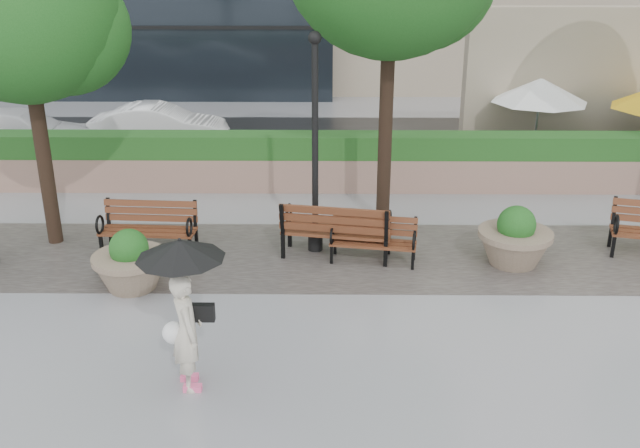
{
  "coord_description": "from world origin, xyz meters",
  "views": [
    {
      "loc": [
        0.79,
        -9.36,
        5.55
      ],
      "look_at": [
        0.68,
        1.87,
        1.1
      ],
      "focal_mm": 40.0,
      "sensor_mm": 36.0,
      "label": 1
    }
  ],
  "objects_px": {
    "bench_3": "(373,249)",
    "car_left": "(21,133)",
    "lamppost": "(315,159)",
    "planter_right": "(515,242)",
    "planter_left": "(131,266)",
    "car_right": "(160,127)",
    "bench_2": "(336,241)",
    "bench_1": "(149,238)",
    "pedestrian": "(184,300)"
  },
  "relations": [
    {
      "from": "bench_3",
      "to": "planter_left",
      "type": "bearing_deg",
      "value": -155.72
    },
    {
      "from": "car_left",
      "to": "planter_left",
      "type": "bearing_deg",
      "value": -151.35
    },
    {
      "from": "bench_1",
      "to": "car_right",
      "type": "bearing_deg",
      "value": 104.42
    },
    {
      "from": "bench_2",
      "to": "car_right",
      "type": "distance_m",
      "value": 9.1
    },
    {
      "from": "planter_left",
      "to": "bench_3",
      "type": "bearing_deg",
      "value": 14.91
    },
    {
      "from": "planter_right",
      "to": "car_left",
      "type": "relative_size",
      "value": 0.3
    },
    {
      "from": "planter_left",
      "to": "car_right",
      "type": "distance_m",
      "value": 9.09
    },
    {
      "from": "bench_3",
      "to": "pedestrian",
      "type": "distance_m",
      "value": 4.91
    },
    {
      "from": "bench_3",
      "to": "car_left",
      "type": "relative_size",
      "value": 0.37
    },
    {
      "from": "car_left",
      "to": "pedestrian",
      "type": "bearing_deg",
      "value": -152.46
    },
    {
      "from": "bench_3",
      "to": "bench_1",
      "type": "bearing_deg",
      "value": -176.28
    },
    {
      "from": "bench_3",
      "to": "pedestrian",
      "type": "xyz_separation_m",
      "value": [
        -2.69,
        -3.98,
        1.02
      ]
    },
    {
      "from": "planter_left",
      "to": "car_right",
      "type": "relative_size",
      "value": 0.33
    },
    {
      "from": "planter_right",
      "to": "lamppost",
      "type": "bearing_deg",
      "value": 170.63
    },
    {
      "from": "bench_2",
      "to": "planter_left",
      "type": "relative_size",
      "value": 1.66
    },
    {
      "from": "car_left",
      "to": "lamppost",
      "type": "bearing_deg",
      "value": -131.6
    },
    {
      "from": "lamppost",
      "to": "planter_right",
      "type": "bearing_deg",
      "value": -9.37
    },
    {
      "from": "planter_right",
      "to": "car_right",
      "type": "distance_m",
      "value": 11.43
    },
    {
      "from": "lamppost",
      "to": "pedestrian",
      "type": "distance_m",
      "value": 4.83
    },
    {
      "from": "bench_3",
      "to": "lamppost",
      "type": "height_order",
      "value": "lamppost"
    },
    {
      "from": "bench_3",
      "to": "car_right",
      "type": "bearing_deg",
      "value": 135.13
    },
    {
      "from": "bench_1",
      "to": "lamppost",
      "type": "relative_size",
      "value": 0.45
    },
    {
      "from": "planter_right",
      "to": "pedestrian",
      "type": "bearing_deg",
      "value": -143.44
    },
    {
      "from": "pedestrian",
      "to": "planter_right",
      "type": "bearing_deg",
      "value": -72.36
    },
    {
      "from": "lamppost",
      "to": "car_left",
      "type": "distance_m",
      "value": 10.49
    },
    {
      "from": "bench_3",
      "to": "car_left",
      "type": "distance_m",
      "value": 11.62
    },
    {
      "from": "bench_3",
      "to": "lamppost",
      "type": "xyz_separation_m",
      "value": [
        -1.08,
        0.54,
        1.57
      ]
    },
    {
      "from": "planter_right",
      "to": "lamppost",
      "type": "relative_size",
      "value": 0.33
    },
    {
      "from": "planter_left",
      "to": "planter_right",
      "type": "relative_size",
      "value": 0.95
    },
    {
      "from": "bench_3",
      "to": "car_left",
      "type": "height_order",
      "value": "car_left"
    },
    {
      "from": "planter_right",
      "to": "car_right",
      "type": "relative_size",
      "value": 0.35
    },
    {
      "from": "bench_3",
      "to": "planter_left",
      "type": "xyz_separation_m",
      "value": [
        -4.2,
        -1.12,
        0.17
      ]
    },
    {
      "from": "bench_2",
      "to": "planter_right",
      "type": "bearing_deg",
      "value": -175.04
    },
    {
      "from": "bench_1",
      "to": "planter_left",
      "type": "distance_m",
      "value": 1.55
    },
    {
      "from": "car_left",
      "to": "pedestrian",
      "type": "xyz_separation_m",
      "value": [
        6.6,
        -10.95,
        0.62
      ]
    },
    {
      "from": "bench_1",
      "to": "pedestrian",
      "type": "bearing_deg",
      "value": -66.71
    },
    {
      "from": "planter_right",
      "to": "planter_left",
      "type": "bearing_deg",
      "value": -171.19
    },
    {
      "from": "bench_2",
      "to": "planter_left",
      "type": "height_order",
      "value": "bench_2"
    },
    {
      "from": "planter_left",
      "to": "lamppost",
      "type": "relative_size",
      "value": 0.31
    },
    {
      "from": "car_right",
      "to": "bench_3",
      "type": "bearing_deg",
      "value": -144.81
    },
    {
      "from": "planter_left",
      "to": "lamppost",
      "type": "height_order",
      "value": "lamppost"
    },
    {
      "from": "bench_2",
      "to": "lamppost",
      "type": "bearing_deg",
      "value": -27.24
    },
    {
      "from": "bench_1",
      "to": "planter_left",
      "type": "bearing_deg",
      "value": -84.25
    },
    {
      "from": "planter_left",
      "to": "bench_1",
      "type": "bearing_deg",
      "value": 92.0
    },
    {
      "from": "lamppost",
      "to": "bench_1",
      "type": "bearing_deg",
      "value": -177.91
    },
    {
      "from": "bench_3",
      "to": "planter_right",
      "type": "xyz_separation_m",
      "value": [
        2.58,
        -0.07,
        0.19
      ]
    },
    {
      "from": "planter_right",
      "to": "pedestrian",
      "type": "relative_size",
      "value": 0.65
    },
    {
      "from": "bench_2",
      "to": "bench_3",
      "type": "relative_size",
      "value": 1.3
    },
    {
      "from": "bench_2",
      "to": "lamppost",
      "type": "relative_size",
      "value": 0.52
    },
    {
      "from": "bench_2",
      "to": "pedestrian",
      "type": "distance_m",
      "value": 4.76
    }
  ]
}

